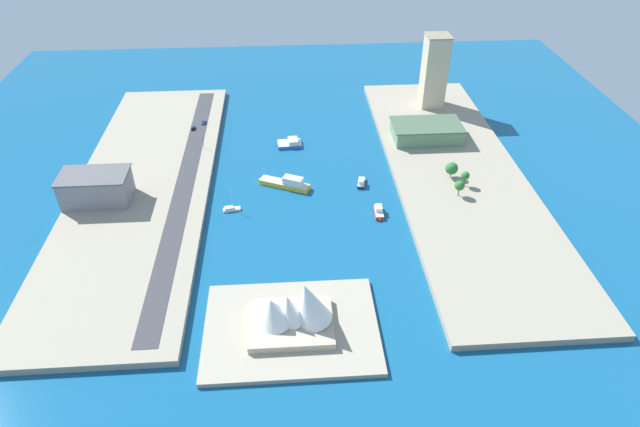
# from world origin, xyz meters

# --- Properties ---
(ground_plane) EXTENTS (440.00, 440.00, 0.00)m
(ground_plane) POSITION_xyz_m (0.00, 0.00, 0.00)
(ground_plane) COLOR #145684
(quay_west) EXTENTS (70.00, 240.00, 3.30)m
(quay_west) POSITION_xyz_m (-84.66, 0.00, 1.65)
(quay_west) COLOR #9E937F
(quay_west) RESTS_ON ground_plane
(quay_east) EXTENTS (70.00, 240.00, 3.30)m
(quay_east) POSITION_xyz_m (84.66, 0.00, 1.65)
(quay_east) COLOR #9E937F
(quay_east) RESTS_ON ground_plane
(peninsula_point) EXTENTS (66.64, 49.02, 2.00)m
(peninsula_point) POSITION_xyz_m (8.87, 105.15, 1.00)
(peninsula_point) COLOR #A89E89
(peninsula_point) RESTS_ON ground_plane
(road_strip) EXTENTS (9.74, 228.00, 0.15)m
(road_strip) POSITION_xyz_m (62.42, 0.00, 3.38)
(road_strip) COLOR #38383D
(road_strip) RESTS_ON quay_east
(ferry_yellow_fast) EXTENTS (28.51, 17.25, 6.65)m
(ferry_yellow_fast) POSITION_xyz_m (8.66, 4.36, 2.36)
(ferry_yellow_fast) COLOR yellow
(ferry_yellow_fast) RESTS_ON ground_plane
(tugboat_red) EXTENTS (4.51, 12.28, 4.07)m
(tugboat_red) POSITION_xyz_m (-36.49, 32.39, 1.56)
(tugboat_red) COLOR red
(tugboat_red) RESTS_ON ground_plane
(catamaran_blue) EXTENTS (15.83, 10.84, 4.12)m
(catamaran_blue) POSITION_xyz_m (5.82, -41.23, 1.51)
(catamaran_blue) COLOR blue
(catamaran_blue) RESTS_ON ground_plane
(sailboat_small_white) EXTENTS (9.54, 4.33, 12.56)m
(sailboat_small_white) POSITION_xyz_m (36.98, 24.01, 0.93)
(sailboat_small_white) COLOR white
(sailboat_small_white) RESTS_ON ground_plane
(patrol_launch_navy) EXTENTS (5.62, 11.75, 3.89)m
(patrol_launch_navy) POSITION_xyz_m (-31.38, 4.71, 1.39)
(patrol_launch_navy) COLOR #1E284C
(patrol_launch_navy) RESTS_ON ground_plane
(terminal_long_green) EXTENTS (41.20, 24.63, 9.57)m
(terminal_long_green) POSITION_xyz_m (-75.89, -38.49, 8.12)
(terminal_long_green) COLOR slate
(terminal_long_green) RESTS_ON quay_west
(warehouse_low_gray) EXTENTS (33.51, 20.09, 15.15)m
(warehouse_low_gray) POSITION_xyz_m (103.49, 15.06, 10.91)
(warehouse_low_gray) COLOR gray
(warehouse_low_gray) RESTS_ON quay_east
(office_block_beige) EXTENTS (15.23, 15.24, 46.89)m
(office_block_beige) POSITION_xyz_m (-89.64, -85.25, 26.78)
(office_block_beige) COLOR #C6B793
(office_block_beige) RESTS_ON quay_west
(suv_black) EXTENTS (2.01, 4.84, 1.57)m
(suv_black) POSITION_xyz_m (65.44, -59.92, 4.22)
(suv_black) COLOR black
(suv_black) RESTS_ON road_strip
(hatchback_blue) EXTENTS (2.04, 5.24, 1.53)m
(hatchback_blue) POSITION_xyz_m (59.88, -67.42, 4.22)
(hatchback_blue) COLOR black
(hatchback_blue) RESTS_ON road_strip
(traffic_light_waterfront) EXTENTS (0.36, 0.36, 6.50)m
(traffic_light_waterfront) POSITION_xyz_m (56.37, -35.37, 7.64)
(traffic_light_waterfront) COLOR black
(traffic_light_waterfront) RESTS_ON quay_east
(opera_landmark) EXTENTS (32.16, 25.32, 22.38)m
(opera_landmark) POSITION_xyz_m (7.74, 105.15, 10.06)
(opera_landmark) COLOR #BCAD93
(opera_landmark) RESTS_ON peninsula_point
(park_tree_cluster) EXTENTS (10.37, 23.75, 8.80)m
(park_tree_cluster) POSITION_xyz_m (-80.01, 11.72, 8.98)
(park_tree_cluster) COLOR brown
(park_tree_cluster) RESTS_ON quay_west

